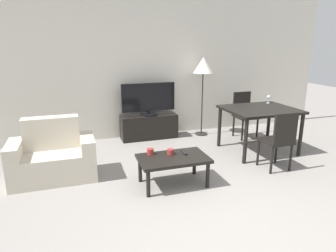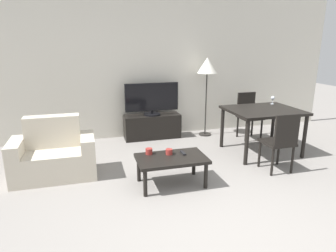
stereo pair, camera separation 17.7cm
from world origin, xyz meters
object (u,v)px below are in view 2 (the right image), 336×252
armchair (54,156)px  floor_lamp (207,68)px  dining_chair_far (248,113)px  remote_primary (183,153)px  tv_stand (152,126)px  cup_white_near (149,151)px  wine_glass_left (273,98)px  coffee_table (171,161)px  tv (152,99)px  dining_chair_near (281,140)px  dining_table (263,114)px  cup_colored_far (169,152)px

armchair → floor_lamp: bearing=23.9°
armchair → dining_chair_far: (3.47, 0.84, 0.19)m
floor_lamp → remote_primary: floor_lamp is taller
armchair → tv_stand: 2.14m
cup_white_near → floor_lamp: bearing=48.6°
tv_stand → floor_lamp: floor_lamp is taller
remote_primary → wine_glass_left: (1.99, 0.99, 0.46)m
remote_primary → cup_white_near: 0.45m
coffee_table → tv: bearing=84.3°
floor_lamp → wine_glass_left: bearing=-42.7°
remote_primary → wine_glass_left: bearing=26.3°
armchair → dining_chair_near: bearing=-13.4°
dining_chair_far → remote_primary: (-1.81, -1.45, -0.09)m
tv → dining_chair_far: tv is taller
tv_stand → dining_chair_near: (1.39, -2.05, 0.26)m
dining_chair_near → cup_white_near: 1.86m
dining_chair_far → cup_white_near: (-2.25, -1.35, -0.06)m
armchair → dining_table: (3.27, 0.06, 0.36)m
coffee_table → floor_lamp: size_ratio=0.58×
floor_lamp → cup_white_near: (-1.52, -1.73, -0.90)m
tv_stand → dining_chair_near: bearing=-55.9°
tv → cup_white_near: 1.91m
armchair → cup_white_near: bearing=-22.5°
dining_table → dining_chair_far: (0.20, 0.79, -0.17)m
armchair → cup_white_near: size_ratio=12.14×
dining_table → cup_colored_far: bearing=-160.3°
tv → coffee_table: bearing=-95.7°
dining_chair_near → cup_colored_far: bearing=174.9°
dining_chair_far → floor_lamp: 1.17m
wine_glass_left → dining_chair_near: bearing=-118.0°
dining_table → cup_white_near: 2.13m
tv_stand → dining_chair_near: 2.49m
tv → armchair: bearing=-142.0°
wine_glass_left → floor_lamp: bearing=137.3°
dining_chair_far → cup_colored_far: dining_chair_far is taller
floor_lamp → tv: bearing=174.8°
dining_chair_near → coffee_table: bearing=178.7°
tv_stand → dining_chair_far: dining_chair_far is taller
dining_chair_near → cup_colored_far: size_ratio=9.73×
tv_stand → dining_chair_far: bearing=-14.9°
cup_white_near → wine_glass_left: 2.62m
remote_primary → tv_stand: bearing=89.5°
tv → floor_lamp: (1.06, -0.10, 0.56)m
floor_lamp → cup_colored_far: bearing=-125.1°
armchair → dining_chair_far: bearing=13.6°
tv → remote_primary: size_ratio=6.82×
armchair → floor_lamp: floor_lamp is taller
remote_primary → wine_glass_left: wine_glass_left is taller
dining_chair_near → floor_lamp: floor_lamp is taller
tv_stand → wine_glass_left: size_ratio=7.37×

